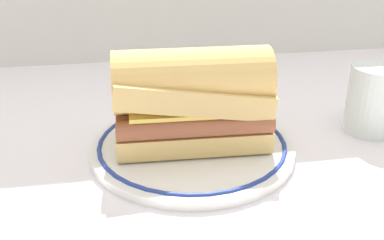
{
  "coord_description": "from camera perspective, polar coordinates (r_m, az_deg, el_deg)",
  "views": [
    {
      "loc": [
        -0.11,
        -0.5,
        0.3
      ],
      "look_at": [
        -0.02,
        0.02,
        0.04
      ],
      "focal_mm": 42.63,
      "sensor_mm": 36.0,
      "label": 1
    }
  ],
  "objects": [
    {
      "name": "drinking_glass",
      "position": [
        0.69,
        21.64,
        1.89
      ],
      "size": [
        0.07,
        0.07,
        0.1
      ],
      "color": "silver",
      "rests_on": "ground_plane"
    },
    {
      "name": "ground_plane",
      "position": [
        0.59,
        2.57,
        -4.41
      ],
      "size": [
        1.5,
        1.5,
        0.0
      ],
      "primitive_type": "plane",
      "color": "white"
    },
    {
      "name": "plate",
      "position": [
        0.6,
        -0.0,
        -3.21
      ],
      "size": [
        0.27,
        0.27,
        0.01
      ],
      "color": "white",
      "rests_on": "ground_plane"
    },
    {
      "name": "sausage_sandwich",
      "position": [
        0.57,
        -0.0,
        2.83
      ],
      "size": [
        0.2,
        0.11,
        0.12
      ],
      "rotation": [
        0.0,
        0.0,
        -0.03
      ],
      "color": "#DDB668",
      "rests_on": "plate"
    }
  ]
}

